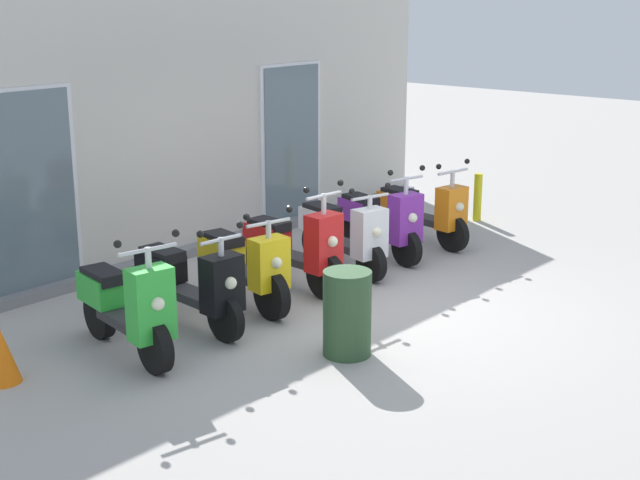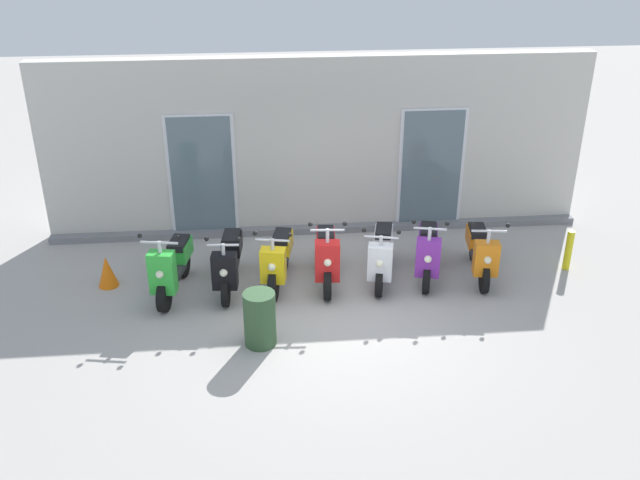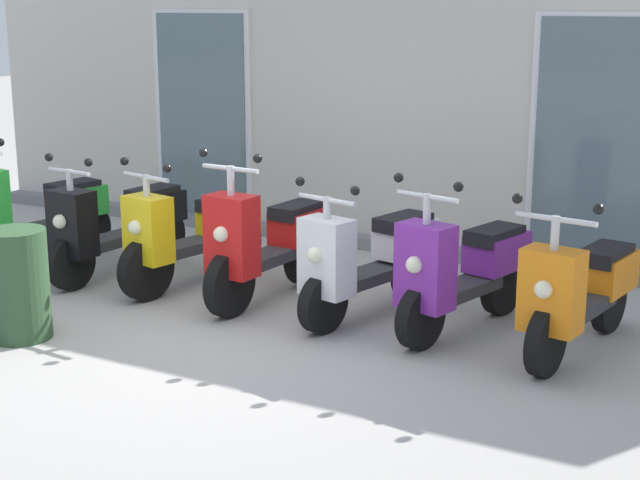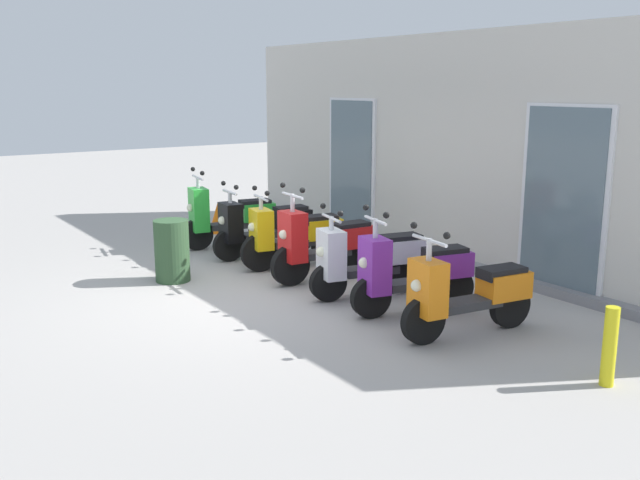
{
  "view_description": "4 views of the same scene",
  "coord_description": "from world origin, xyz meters",
  "views": [
    {
      "loc": [
        -7.29,
        -5.62,
        3.29
      ],
      "look_at": [
        -0.23,
        0.45,
        0.71
      ],
      "focal_mm": 51.1,
      "sensor_mm": 36.0,
      "label": 1
    },
    {
      "loc": [
        -1.07,
        -8.98,
        5.67
      ],
      "look_at": [
        -0.17,
        0.74,
        0.89
      ],
      "focal_mm": 39.49,
      "sensor_mm": 36.0,
      "label": 2
    },
    {
      "loc": [
        4.0,
        -5.47,
        2.4
      ],
      "look_at": [
        0.66,
        0.59,
        0.68
      ],
      "focal_mm": 54.41,
      "sensor_mm": 36.0,
      "label": 3
    },
    {
      "loc": [
        7.23,
        -4.11,
        2.51
      ],
      "look_at": [
        0.31,
        0.67,
        0.64
      ],
      "focal_mm": 39.28,
      "sensor_mm": 36.0,
      "label": 4
    }
  ],
  "objects": [
    {
      "name": "trash_bin",
      "position": [
        -1.14,
        -0.66,
        0.4
      ],
      "size": [
        0.45,
        0.45,
        0.81
      ],
      "primitive_type": "cylinder",
      "color": "#2D4C2D",
      "rests_on": "ground_plane"
    },
    {
      "name": "scooter_orange",
      "position": [
        2.49,
        0.99,
        0.45
      ],
      "size": [
        0.63,
        1.57,
        1.18
      ],
      "color": "black",
      "rests_on": "ground_plane"
    },
    {
      "name": "curb_bollard",
      "position": [
        4.04,
        1.08,
        0.35
      ],
      "size": [
        0.12,
        0.12,
        0.7
      ],
      "primitive_type": "cylinder",
      "color": "yellow",
      "rests_on": "ground_plane"
    },
    {
      "name": "ground_plane",
      "position": [
        0.0,
        0.0,
        0.0
      ],
      "size": [
        40.0,
        40.0,
        0.0
      ],
      "primitive_type": "plane",
      "color": "#A8A39E"
    },
    {
      "name": "traffic_cone",
      "position": [
        -3.57,
        1.2,
        0.26
      ],
      "size": [
        0.32,
        0.32,
        0.52
      ],
      "primitive_type": "cone",
      "color": "orange",
      "rests_on": "ground_plane"
    },
    {
      "name": "scooter_red",
      "position": [
        -0.05,
        0.98,
        0.48
      ],
      "size": [
        0.58,
        1.58,
        1.29
      ],
      "color": "black",
      "rests_on": "ground_plane"
    },
    {
      "name": "scooter_black",
      "position": [
        -1.6,
        0.98,
        0.47
      ],
      "size": [
        0.54,
        1.63,
        1.15
      ],
      "color": "black",
      "rests_on": "ground_plane"
    },
    {
      "name": "scooter_green",
      "position": [
        -2.48,
        0.85,
        0.48
      ],
      "size": [
        0.67,
        1.57,
        1.26
      ],
      "color": "black",
      "rests_on": "ground_plane"
    },
    {
      "name": "scooter_purple",
      "position": [
        1.61,
        1.02,
        0.47
      ],
      "size": [
        0.7,
        1.5,
        1.23
      ],
      "color": "black",
      "rests_on": "ground_plane"
    },
    {
      "name": "scooter_white",
      "position": [
        0.86,
        1.01,
        0.47
      ],
      "size": [
        0.71,
        1.53,
        1.14
      ],
      "color": "black",
      "rests_on": "ground_plane"
    },
    {
      "name": "scooter_yellow",
      "position": [
        -0.82,
        1.01,
        0.46
      ],
      "size": [
        0.67,
        1.56,
        1.15
      ],
      "color": "black",
      "rests_on": "ground_plane"
    },
    {
      "name": "storefront_facade",
      "position": [
        -0.0,
        3.14,
        1.56
      ],
      "size": [
        9.82,
        0.5,
        3.23
      ],
      "color": "beige",
      "rests_on": "ground_plane"
    }
  ]
}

